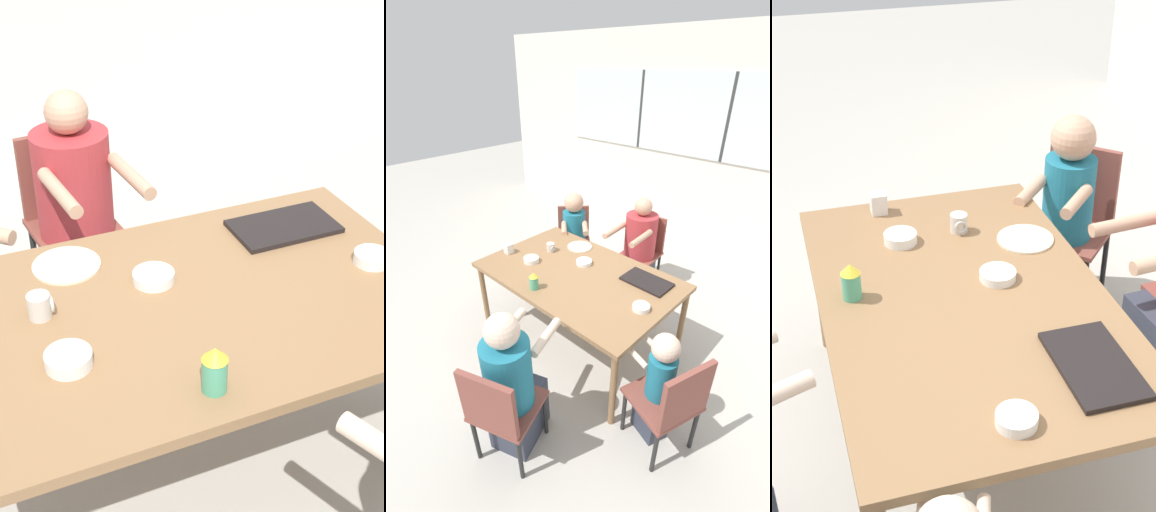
{
  "view_description": "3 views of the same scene",
  "coord_description": "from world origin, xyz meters",
  "views": [
    {
      "loc": [
        -0.76,
        -1.76,
        2.16
      ],
      "look_at": [
        0.0,
        0.0,
        0.93
      ],
      "focal_mm": 50.0,
      "sensor_mm": 36.0,
      "label": 1
    },
    {
      "loc": [
        1.74,
        -1.85,
        2.38
      ],
      "look_at": [
        0.0,
        0.0,
        0.93
      ],
      "focal_mm": 24.0,
      "sensor_mm": 36.0,
      "label": 2
    },
    {
      "loc": [
        2.14,
        -0.63,
        2.32
      ],
      "look_at": [
        0.0,
        0.0,
        0.93
      ],
      "focal_mm": 50.0,
      "sensor_mm": 36.0,
      "label": 3
    }
  ],
  "objects": [
    {
      "name": "dining_table",
      "position": [
        0.0,
        0.0,
        0.7
      ],
      "size": [
        1.71,
        1.08,
        0.75
      ],
      "color": "olive",
      "rests_on": "ground_plane"
    },
    {
      "name": "food_tray_dark",
      "position": [
        0.52,
        0.3,
        0.76
      ],
      "size": [
        0.4,
        0.24,
        0.02
      ],
      "color": "black",
      "rests_on": "dining_table"
    },
    {
      "name": "plate_tortillas",
      "position": [
        -0.33,
        0.37,
        0.76
      ],
      "size": [
        0.24,
        0.24,
        0.01
      ],
      "color": "beige",
      "rests_on": "dining_table"
    },
    {
      "name": "bowl_fruit",
      "position": [
        -0.08,
        0.16,
        0.77
      ],
      "size": [
        0.15,
        0.15,
        0.04
      ],
      "color": "white",
      "rests_on": "dining_table"
    },
    {
      "name": "sippy_cup",
      "position": [
        -0.11,
        -0.41,
        0.83
      ],
      "size": [
        0.08,
        0.08,
        0.15
      ],
      "color": "#4CA57F",
      "rests_on": "dining_table"
    },
    {
      "name": "chair_for_woman_green_shirt",
      "position": [
        -0.11,
        1.26,
        0.51
      ],
      "size": [
        0.43,
        0.43,
        0.85
      ],
      "rotation": [
        0.0,
        0.0,
        -3.05
      ],
      "color": "brown",
      "rests_on": "ground_plane"
    },
    {
      "name": "bowl_cereal",
      "position": [
        -0.46,
        -0.15,
        0.77
      ],
      "size": [
        0.14,
        0.14,
        0.05
      ],
      "color": "white",
      "rests_on": "dining_table"
    },
    {
      "name": "coffee_mug",
      "position": [
        -0.48,
        0.12,
        0.79
      ],
      "size": [
        0.08,
        0.08,
        0.08
      ],
      "color": "beige",
      "rests_on": "dining_table"
    },
    {
      "name": "ground_plane",
      "position": [
        0.0,
        0.0,
        0.0
      ],
      "size": [
        16.0,
        16.0,
        0.0
      ],
      "primitive_type": "plane",
      "color": "#B2ADA3"
    },
    {
      "name": "person_woman_green_shirt",
      "position": [
        -0.1,
        1.09,
        0.5
      ],
      "size": [
        0.41,
        0.68,
        1.12
      ],
      "rotation": [
        0.0,
        0.0,
        -3.05
      ],
      "color": "#333847",
      "rests_on": "ground_plane"
    },
    {
      "name": "bowl_white_shallow",
      "position": [
        0.69,
        -0.04,
        0.77
      ],
      "size": [
        0.13,
        0.13,
        0.04
      ],
      "color": "white",
      "rests_on": "dining_table"
    }
  ]
}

